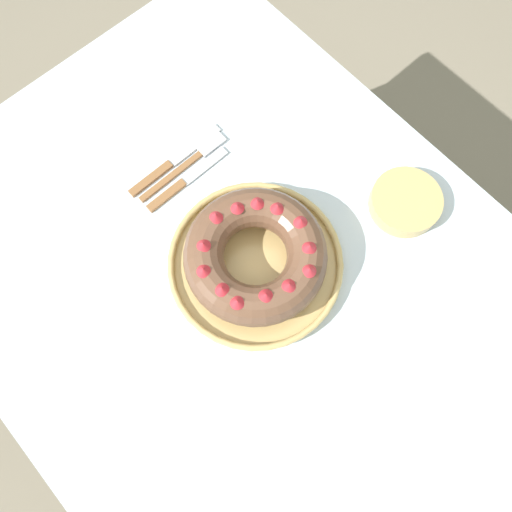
{
  "coord_description": "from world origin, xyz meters",
  "views": [
    {
      "loc": [
        0.2,
        -0.14,
        1.64
      ],
      "look_at": [
        0.0,
        0.03,
        0.82
      ],
      "focal_mm": 35.0,
      "sensor_mm": 36.0,
      "label": 1
    }
  ],
  "objects_px": {
    "serving_dish": "(256,264)",
    "bundt_cake": "(256,256)",
    "side_bowl": "(405,202)",
    "serving_knife": "(169,164)",
    "cake_knife": "(182,184)",
    "fork": "(189,162)"
  },
  "relations": [
    {
      "from": "serving_dish",
      "to": "bundt_cake",
      "type": "relative_size",
      "value": 1.27
    },
    {
      "from": "serving_dish",
      "to": "side_bowl",
      "type": "bearing_deg",
      "value": 71.24
    },
    {
      "from": "bundt_cake",
      "to": "side_bowl",
      "type": "xyz_separation_m",
      "value": [
        0.1,
        0.29,
        -0.05
      ]
    },
    {
      "from": "bundt_cake",
      "to": "serving_knife",
      "type": "relative_size",
      "value": 1.13
    },
    {
      "from": "serving_dish",
      "to": "cake_knife",
      "type": "distance_m",
      "value": 0.22
    },
    {
      "from": "serving_dish",
      "to": "side_bowl",
      "type": "relative_size",
      "value": 2.38
    },
    {
      "from": "cake_knife",
      "to": "fork",
      "type": "bearing_deg",
      "value": 129.5
    },
    {
      "from": "serving_dish",
      "to": "cake_knife",
      "type": "height_order",
      "value": "serving_dish"
    },
    {
      "from": "fork",
      "to": "cake_knife",
      "type": "bearing_deg",
      "value": -51.43
    },
    {
      "from": "bundt_cake",
      "to": "fork",
      "type": "height_order",
      "value": "bundt_cake"
    },
    {
      "from": "cake_knife",
      "to": "side_bowl",
      "type": "xyz_separation_m",
      "value": [
        0.32,
        0.29,
        0.01
      ]
    },
    {
      "from": "fork",
      "to": "cake_knife",
      "type": "relative_size",
      "value": 1.08
    },
    {
      "from": "serving_knife",
      "to": "side_bowl",
      "type": "distance_m",
      "value": 0.46
    },
    {
      "from": "bundt_cake",
      "to": "serving_knife",
      "type": "height_order",
      "value": "bundt_cake"
    },
    {
      "from": "serving_dish",
      "to": "fork",
      "type": "xyz_separation_m",
      "value": [
        -0.25,
        0.05,
        -0.01
      ]
    },
    {
      "from": "serving_dish",
      "to": "cake_knife",
      "type": "bearing_deg",
      "value": 178.52
    },
    {
      "from": "bundt_cake",
      "to": "cake_knife",
      "type": "distance_m",
      "value": 0.23
    },
    {
      "from": "side_bowl",
      "to": "serving_dish",
      "type": "bearing_deg",
      "value": -108.76
    },
    {
      "from": "fork",
      "to": "serving_knife",
      "type": "bearing_deg",
      "value": -120.11
    },
    {
      "from": "fork",
      "to": "serving_knife",
      "type": "height_order",
      "value": "serving_knife"
    },
    {
      "from": "fork",
      "to": "cake_knife",
      "type": "distance_m",
      "value": 0.05
    },
    {
      "from": "fork",
      "to": "serving_knife",
      "type": "xyz_separation_m",
      "value": [
        -0.02,
        -0.03,
        0.0
      ]
    }
  ]
}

